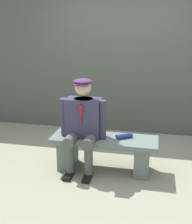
{
  "coord_description": "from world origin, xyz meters",
  "views": [
    {
      "loc": [
        -0.65,
        3.45,
        1.86
      ],
      "look_at": [
        0.11,
        0.0,
        0.81
      ],
      "focal_mm": 45.18,
      "sensor_mm": 36.0,
      "label": 1
    }
  ],
  "objects": [
    {
      "name": "stadium_wall",
      "position": [
        0.0,
        -1.68,
        1.28
      ],
      "size": [
        12.0,
        0.24,
        2.57
      ],
      "primitive_type": "cube",
      "color": "#4B5247",
      "rests_on": "ground"
    },
    {
      "name": "seated_man",
      "position": [
        0.28,
        0.06,
        0.69
      ],
      "size": [
        0.63,
        0.57,
        1.25
      ],
      "color": "#38334F",
      "rests_on": "ground"
    },
    {
      "name": "bench",
      "position": [
        0.0,
        0.0,
        0.3
      ],
      "size": [
        1.42,
        0.47,
        0.46
      ],
      "color": "slate",
      "rests_on": "ground"
    },
    {
      "name": "ground_plane",
      "position": [
        0.0,
        0.0,
        0.0
      ],
      "size": [
        30.0,
        30.0,
        0.0
      ],
      "primitive_type": "plane",
      "color": "gray"
    },
    {
      "name": "rolled_magazine",
      "position": [
        -0.26,
        -0.03,
        0.5
      ],
      "size": [
        0.22,
        0.18,
        0.06
      ],
      "primitive_type": "cylinder",
      "rotation": [
        0.0,
        1.57,
        0.6
      ],
      "color": "navy",
      "rests_on": "bench"
    }
  ]
}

